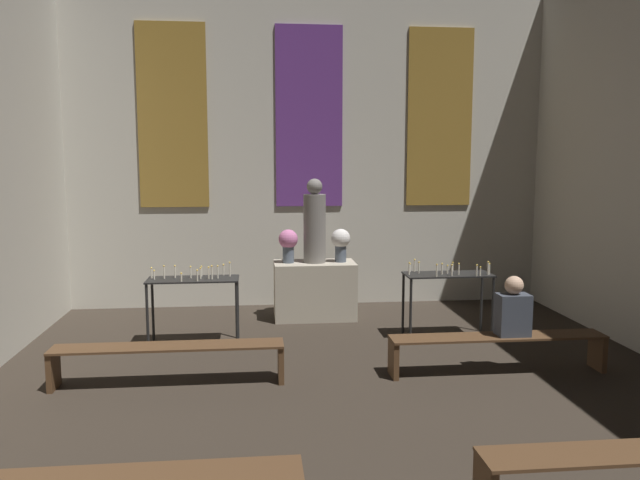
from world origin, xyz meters
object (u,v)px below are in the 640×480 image
(flower_vase_right, at_px, (341,242))
(candle_rack_right, at_px, (448,282))
(candle_rack_left, at_px, (193,288))
(pew_back_left, at_px, (169,355))
(altar, at_px, (315,290))
(statue, at_px, (315,224))
(flower_vase_left, at_px, (288,243))
(pew_back_right, at_px, (498,344))
(person_seated, at_px, (513,309))

(flower_vase_right, relative_size, candle_rack_right, 0.43)
(candle_rack_left, bearing_deg, candle_rack_right, -0.05)
(flower_vase_right, height_order, pew_back_left, flower_vase_right)
(altar, bearing_deg, flower_vase_right, 0.00)
(statue, relative_size, candle_rack_right, 1.07)
(altar, xyz_separation_m, candle_rack_left, (-1.71, -1.21, 0.33))
(altar, distance_m, statue, 1.02)
(flower_vase_left, distance_m, candle_rack_right, 2.47)
(altar, relative_size, pew_back_right, 0.50)
(flower_vase_left, height_order, candle_rack_right, flower_vase_left)
(flower_vase_left, xyz_separation_m, pew_back_right, (2.24, -2.70, -0.84))
(candle_rack_left, distance_m, candle_rack_right, 3.42)
(candle_rack_right, bearing_deg, person_seated, -78.71)
(candle_rack_left, height_order, pew_back_left, candle_rack_left)
(person_seated, bearing_deg, altar, 126.57)
(statue, relative_size, candle_rack_left, 1.07)
(statue, height_order, candle_rack_right, statue)
(flower_vase_right, distance_m, candle_rack_right, 1.84)
(altar, xyz_separation_m, pew_back_left, (-1.84, -2.70, -0.10))
(flower_vase_left, bearing_deg, candle_rack_left, -137.12)
(candle_rack_right, xyz_separation_m, pew_back_left, (-3.55, -1.49, -0.43))
(person_seated, bearing_deg, flower_vase_left, 131.67)
(flower_vase_left, xyz_separation_m, candle_rack_right, (2.11, -1.22, -0.42))
(altar, relative_size, flower_vase_left, 2.42)
(pew_back_left, xyz_separation_m, pew_back_right, (3.68, 0.00, 0.00))
(flower_vase_left, distance_m, candle_rack_left, 1.83)
(candle_rack_left, bearing_deg, pew_back_right, -22.77)
(pew_back_right, bearing_deg, candle_rack_right, 94.98)
(statue, distance_m, flower_vase_left, 0.49)
(statue, bearing_deg, flower_vase_left, -180.00)
(altar, bearing_deg, person_seated, -53.43)
(statue, bearing_deg, pew_back_right, -55.78)
(candle_rack_right, bearing_deg, pew_back_left, -157.27)
(altar, height_order, flower_vase_right, flower_vase_right)
(altar, xyz_separation_m, pew_back_right, (1.84, -2.70, -0.10))
(flower_vase_left, bearing_deg, altar, 0.00)
(pew_back_right, bearing_deg, person_seated, 0.00)
(candle_rack_left, bearing_deg, person_seated, -21.85)
(flower_vase_left, bearing_deg, pew_back_left, -118.01)
(altar, height_order, pew_back_right, altar)
(statue, xyz_separation_m, flower_vase_right, (0.40, -0.00, -0.27))
(candle_rack_left, bearing_deg, pew_back_left, -95.00)
(altar, distance_m, pew_back_left, 3.27)
(candle_rack_left, bearing_deg, flower_vase_right, 29.93)
(candle_rack_right, height_order, pew_back_right, candle_rack_right)
(altar, relative_size, statue, 0.97)
(candle_rack_left, height_order, candle_rack_right, candle_rack_left)
(altar, bearing_deg, pew_back_right, -55.78)
(flower_vase_left, relative_size, candle_rack_left, 0.43)
(altar, bearing_deg, pew_back_left, -124.22)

